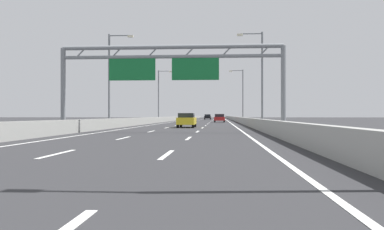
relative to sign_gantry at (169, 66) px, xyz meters
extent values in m
plane|color=#2D2D30|center=(0.13, 71.51, -4.82)|extent=(260.00, 260.00, 0.00)
cube|color=white|center=(-1.67, -15.99, -4.81)|extent=(0.16, 3.00, 0.01)
cube|color=white|center=(-1.67, -6.99, -4.81)|extent=(0.16, 3.00, 0.01)
cube|color=white|center=(-1.67, 2.01, -4.81)|extent=(0.16, 3.00, 0.01)
cube|color=white|center=(-1.67, 11.01, -4.81)|extent=(0.16, 3.00, 0.01)
cube|color=white|center=(-1.67, 20.01, -4.81)|extent=(0.16, 3.00, 0.01)
cube|color=white|center=(-1.67, 29.01, -4.81)|extent=(0.16, 3.00, 0.01)
cube|color=white|center=(-1.67, 38.01, -4.81)|extent=(0.16, 3.00, 0.01)
cube|color=white|center=(-1.67, 47.01, -4.81)|extent=(0.16, 3.00, 0.01)
cube|color=white|center=(-1.67, 56.01, -4.81)|extent=(0.16, 3.00, 0.01)
cube|color=white|center=(-1.67, 65.01, -4.81)|extent=(0.16, 3.00, 0.01)
cube|color=white|center=(-1.67, 74.01, -4.81)|extent=(0.16, 3.00, 0.01)
cube|color=white|center=(-1.67, 83.01, -4.81)|extent=(0.16, 3.00, 0.01)
cube|color=white|center=(-1.67, 92.01, -4.81)|extent=(0.16, 3.00, 0.01)
cube|color=white|center=(-1.67, 101.01, -4.81)|extent=(0.16, 3.00, 0.01)
cube|color=white|center=(-1.67, 110.01, -4.81)|extent=(0.16, 3.00, 0.01)
cube|color=white|center=(-1.67, 119.01, -4.81)|extent=(0.16, 3.00, 0.01)
cube|color=white|center=(-1.67, 128.01, -4.81)|extent=(0.16, 3.00, 0.01)
cube|color=white|center=(1.93, -15.99, -4.81)|extent=(0.16, 3.00, 0.01)
cube|color=white|center=(1.93, -6.99, -4.81)|extent=(0.16, 3.00, 0.01)
cube|color=white|center=(1.93, 2.01, -4.81)|extent=(0.16, 3.00, 0.01)
cube|color=white|center=(1.93, 11.01, -4.81)|extent=(0.16, 3.00, 0.01)
cube|color=white|center=(1.93, 20.01, -4.81)|extent=(0.16, 3.00, 0.01)
cube|color=white|center=(1.93, 29.01, -4.81)|extent=(0.16, 3.00, 0.01)
cube|color=white|center=(1.93, 38.01, -4.81)|extent=(0.16, 3.00, 0.01)
cube|color=white|center=(1.93, 47.01, -4.81)|extent=(0.16, 3.00, 0.01)
cube|color=white|center=(1.93, 56.01, -4.81)|extent=(0.16, 3.00, 0.01)
cube|color=white|center=(1.93, 65.01, -4.81)|extent=(0.16, 3.00, 0.01)
cube|color=white|center=(1.93, 74.01, -4.81)|extent=(0.16, 3.00, 0.01)
cube|color=white|center=(1.93, 83.01, -4.81)|extent=(0.16, 3.00, 0.01)
cube|color=white|center=(1.93, 92.01, -4.81)|extent=(0.16, 3.00, 0.01)
cube|color=white|center=(1.93, 101.01, -4.81)|extent=(0.16, 3.00, 0.01)
cube|color=white|center=(1.93, 110.01, -4.81)|extent=(0.16, 3.00, 0.01)
cube|color=white|center=(1.93, 119.01, -4.81)|extent=(0.16, 3.00, 0.01)
cube|color=white|center=(1.93, 128.01, -4.81)|extent=(0.16, 3.00, 0.01)
cube|color=white|center=(-5.12, 59.51, -4.81)|extent=(0.16, 176.00, 0.01)
cube|color=white|center=(5.38, 59.51, -4.81)|extent=(0.16, 176.00, 0.01)
cube|color=#9E9E99|center=(-6.77, 81.51, -4.34)|extent=(0.45, 220.00, 0.95)
cube|color=#9E9E99|center=(7.03, 81.51, -4.34)|extent=(0.45, 220.00, 0.95)
cylinder|color=gray|center=(-7.88, 0.00, -1.72)|extent=(0.36, 0.36, 6.20)
cylinder|color=gray|center=(8.14, 0.00, -1.72)|extent=(0.36, 0.36, 6.20)
cylinder|color=gray|center=(0.13, 0.00, 1.38)|extent=(16.02, 0.32, 0.32)
cylinder|color=gray|center=(0.13, 0.00, 0.68)|extent=(16.02, 0.26, 0.26)
cylinder|color=gray|center=(-6.55, 0.00, 1.03)|extent=(0.74, 0.10, 0.74)
cylinder|color=gray|center=(-3.88, 0.00, 1.03)|extent=(0.74, 0.10, 0.74)
cylinder|color=gray|center=(-1.21, 0.00, 1.03)|extent=(0.74, 0.10, 0.74)
cylinder|color=gray|center=(1.46, 0.00, 1.03)|extent=(0.74, 0.10, 0.74)
cylinder|color=gray|center=(4.13, 0.00, 1.03)|extent=(0.74, 0.10, 0.74)
cylinder|color=gray|center=(6.80, 0.00, 1.03)|extent=(0.74, 0.10, 0.74)
cube|color=#146B33|center=(-2.73, 0.00, -0.22)|extent=(3.40, 0.12, 1.60)
cube|color=#146B33|center=(1.88, 0.00, -0.22)|extent=(3.40, 0.12, 1.60)
cylinder|color=slate|center=(-7.57, 11.18, -0.07)|extent=(0.20, 0.20, 9.50)
cylinder|color=slate|center=(-6.47, 11.18, 4.53)|extent=(2.20, 0.12, 0.12)
cube|color=#F2EAC6|center=(-5.37, 11.18, 4.43)|extent=(0.56, 0.28, 0.20)
cylinder|color=slate|center=(7.83, 11.18, -0.07)|extent=(0.20, 0.20, 9.50)
cylinder|color=slate|center=(6.73, 11.18, 4.53)|extent=(2.20, 0.12, 0.12)
cube|color=#F2EAC6|center=(5.63, 11.18, 4.43)|extent=(0.56, 0.28, 0.20)
cylinder|color=slate|center=(-7.57, 43.99, -0.07)|extent=(0.20, 0.20, 9.50)
cylinder|color=slate|center=(-6.47, 43.99, 4.53)|extent=(2.20, 0.12, 0.12)
cube|color=#F2EAC6|center=(-5.37, 43.99, 4.43)|extent=(0.56, 0.28, 0.20)
cylinder|color=slate|center=(7.83, 43.99, -0.07)|extent=(0.20, 0.20, 9.50)
cylinder|color=slate|center=(6.73, 43.99, 4.53)|extent=(2.20, 0.12, 0.12)
cube|color=#F2EAC6|center=(5.63, 43.99, 4.43)|extent=(0.56, 0.28, 0.20)
cube|color=yellow|center=(0.25, 12.33, -4.15)|extent=(1.74, 4.43, 0.70)
cube|color=black|center=(0.25, 11.79, -3.57)|extent=(1.53, 2.01, 0.45)
cylinder|color=black|center=(-0.51, 14.00, -4.50)|extent=(0.22, 0.64, 0.64)
cylinder|color=black|center=(1.01, 14.00, -4.50)|extent=(0.22, 0.64, 0.64)
cylinder|color=black|center=(-0.51, 10.67, -4.50)|extent=(0.22, 0.64, 0.64)
cylinder|color=black|center=(1.01, 10.67, -4.50)|extent=(0.22, 0.64, 0.64)
cube|color=black|center=(0.14, 87.45, -4.16)|extent=(1.88, 4.45, 0.68)
cube|color=black|center=(0.14, 87.57, -3.57)|extent=(1.65, 2.11, 0.50)
cylinder|color=black|center=(-0.68, 89.13, -4.50)|extent=(0.22, 0.64, 0.64)
cylinder|color=black|center=(0.97, 89.13, -4.50)|extent=(0.22, 0.64, 0.64)
cylinder|color=black|center=(-0.68, 85.78, -4.50)|extent=(0.22, 0.64, 0.64)
cylinder|color=black|center=(0.97, 85.78, -4.50)|extent=(0.22, 0.64, 0.64)
cube|color=#A8ADB2|center=(-3.40, 66.80, -4.17)|extent=(1.85, 4.68, 0.66)
cube|color=black|center=(-3.40, 66.30, -3.59)|extent=(1.63, 2.14, 0.48)
cylinder|color=black|center=(-4.22, 68.59, -4.50)|extent=(0.22, 0.64, 0.64)
cylinder|color=black|center=(-2.58, 68.59, -4.50)|extent=(0.22, 0.64, 0.64)
cylinder|color=black|center=(-4.22, 65.01, -4.50)|extent=(0.22, 0.64, 0.64)
cylinder|color=black|center=(-2.58, 65.01, -4.50)|extent=(0.22, 0.64, 0.64)
cube|color=red|center=(3.60, 43.13, -4.19)|extent=(1.89, 4.15, 0.62)
cube|color=black|center=(3.60, 43.06, -3.61)|extent=(1.66, 1.88, 0.53)
cylinder|color=black|center=(2.77, 44.65, -4.50)|extent=(0.22, 0.64, 0.64)
cylinder|color=black|center=(4.44, 44.65, -4.50)|extent=(0.22, 0.64, 0.64)
cylinder|color=black|center=(2.77, 41.60, -4.50)|extent=(0.22, 0.64, 0.64)
cylinder|color=black|center=(4.44, 41.60, -4.50)|extent=(0.22, 0.64, 0.64)
camera|label=1|loc=(3.62, -28.69, -3.54)|focal=37.41mm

